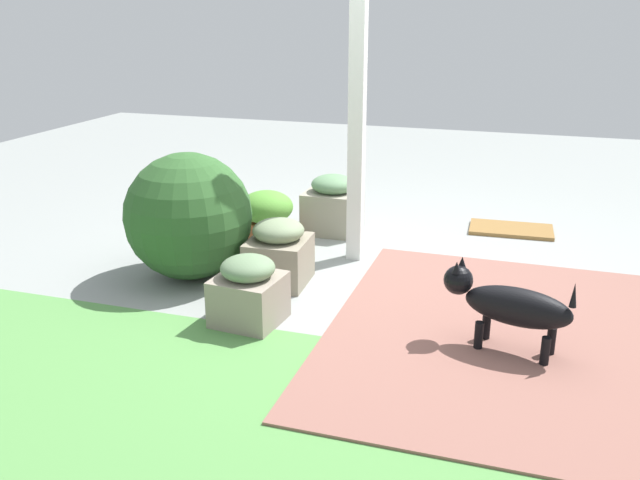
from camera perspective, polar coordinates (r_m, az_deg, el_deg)
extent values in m
plane|color=gray|center=(4.74, 5.16, -2.98)|extent=(12.00, 12.00, 0.00)
cube|color=#8A5A4F|center=(4.01, 14.09, -7.65)|extent=(1.80, 2.40, 0.02)
cube|color=#559148|center=(3.01, -17.87, -17.93)|extent=(5.20, 2.80, 0.01)
cube|color=white|center=(4.79, 3.12, 11.15)|extent=(0.11, 0.11, 2.23)
cube|color=gray|center=(5.59, 1.05, 2.37)|extent=(0.44, 0.39, 0.34)
ellipsoid|color=#60885F|center=(5.53, 1.07, 4.65)|extent=(0.35, 0.35, 0.16)
cube|color=gray|center=(4.57, -3.43, -1.74)|extent=(0.40, 0.43, 0.31)
ellipsoid|color=gray|center=(4.50, -3.49, 0.79)|extent=(0.34, 0.34, 0.15)
cube|color=gray|center=(4.02, -5.93, -4.95)|extent=(0.40, 0.40, 0.28)
ellipsoid|color=#67825D|center=(3.95, -6.03, -2.33)|extent=(0.32, 0.32, 0.14)
sphere|color=#2D5728|center=(4.67, -10.88, 1.96)|extent=(0.86, 0.86, 0.86)
cylinder|color=#9E502E|center=(5.38, -4.43, 0.71)|extent=(0.32, 0.32, 0.17)
ellipsoid|color=#529133|center=(5.32, -4.48, 2.76)|extent=(0.42, 0.42, 0.25)
ellipsoid|color=black|center=(3.74, 16.12, -5.37)|extent=(0.59, 0.31, 0.21)
sphere|color=black|center=(3.79, 11.43, -3.28)|extent=(0.16, 0.16, 0.16)
cone|color=black|center=(3.72, 11.29, -2.24)|extent=(0.05, 0.05, 0.07)
cone|color=black|center=(3.80, 11.74, -1.82)|extent=(0.05, 0.05, 0.07)
cylinder|color=black|center=(3.80, 13.05, -7.83)|extent=(0.05, 0.05, 0.17)
cylinder|color=black|center=(3.91, 13.65, -7.05)|extent=(0.05, 0.05, 0.17)
cylinder|color=black|center=(3.73, 18.21, -8.87)|extent=(0.05, 0.05, 0.17)
cylinder|color=black|center=(3.85, 18.65, -8.04)|extent=(0.05, 0.05, 0.17)
cone|color=black|center=(3.64, 20.37, -4.30)|extent=(0.04, 0.04, 0.13)
cube|color=olive|center=(5.86, 15.60, 0.86)|extent=(0.68, 0.41, 0.03)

